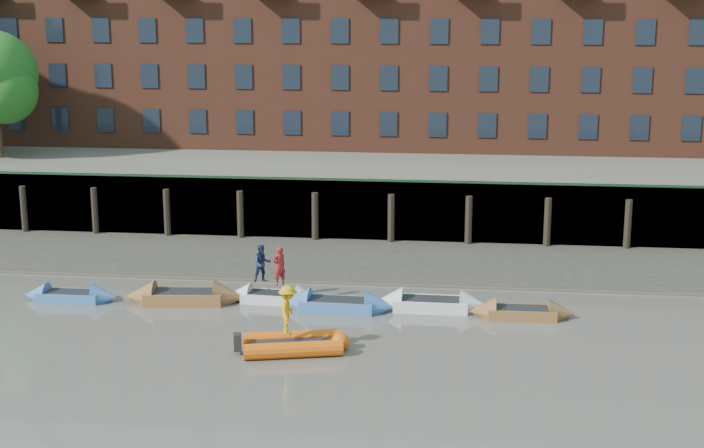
% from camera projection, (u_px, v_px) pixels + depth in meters
% --- Properties ---
extents(ground, '(220.00, 220.00, 0.00)m').
position_uv_depth(ground, '(271.00, 409.00, 30.29)').
color(ground, '#625C54').
rests_on(ground, ground).
extents(foreshore, '(110.00, 8.00, 0.50)m').
position_uv_depth(foreshore, '(344.00, 260.00, 47.72)').
color(foreshore, '#3D382F').
rests_on(foreshore, ground).
extents(mud_band, '(110.00, 1.60, 0.10)m').
position_uv_depth(mud_band, '(335.00, 280.00, 44.43)').
color(mud_band, '#4C4336').
rests_on(mud_band, ground).
extents(river_wall, '(110.00, 1.23, 3.30)m').
position_uv_depth(river_wall, '(354.00, 210.00, 51.61)').
color(river_wall, '#2D2A26').
rests_on(river_wall, ground).
extents(bank_terrace, '(110.00, 28.00, 3.20)m').
position_uv_depth(bank_terrace, '(378.00, 168.00, 64.80)').
color(bank_terrace, '#5E594D').
rests_on(bank_terrace, ground).
extents(rowboat_1, '(4.05, 1.22, 1.17)m').
position_uv_depth(rowboat_1, '(70.00, 296.00, 41.20)').
color(rowboat_1, '#3E6AAD').
rests_on(rowboat_1, ground).
extents(rowboat_2, '(5.14, 1.96, 1.46)m').
position_uv_depth(rowboat_2, '(185.00, 297.00, 40.94)').
color(rowboat_2, brown).
rests_on(rowboat_2, ground).
extents(rowboat_3, '(4.08, 1.47, 1.16)m').
position_uv_depth(rowboat_3, '(273.00, 297.00, 41.06)').
color(rowboat_3, silver).
rests_on(rowboat_3, ground).
extents(rowboat_4, '(4.70, 1.54, 1.35)m').
position_uv_depth(rowboat_4, '(338.00, 305.00, 39.94)').
color(rowboat_4, '#3E6AAD').
rests_on(rowboat_4, ground).
extents(rowboat_5, '(4.71, 1.46, 1.36)m').
position_uv_depth(rowboat_5, '(431.00, 304.00, 40.00)').
color(rowboat_5, silver).
rests_on(rowboat_5, ground).
extents(rowboat_6, '(4.20, 1.32, 1.21)m').
position_uv_depth(rowboat_6, '(522.00, 313.00, 38.99)').
color(rowboat_6, brown).
rests_on(rowboat_6, ground).
extents(rib_tender, '(3.95, 2.62, 0.67)m').
position_uv_depth(rib_tender, '(296.00, 344.00, 35.21)').
color(rib_tender, '#E2540C').
rests_on(rib_tender, ground).
extents(person_rower_a, '(0.71, 0.71, 1.65)m').
position_uv_depth(person_rower_a, '(279.00, 266.00, 40.62)').
color(person_rower_a, maroon).
rests_on(person_rower_a, rowboat_3).
extents(person_rower_b, '(0.97, 0.89, 1.60)m').
position_uv_depth(person_rower_b, '(262.00, 263.00, 41.07)').
color(person_rower_b, '#19233F').
rests_on(person_rower_b, rowboat_3).
extents(person_rib_crew, '(0.74, 1.22, 1.84)m').
position_uv_depth(person_rib_crew, '(288.00, 310.00, 34.96)').
color(person_rib_crew, orange).
rests_on(person_rib_crew, rib_tender).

